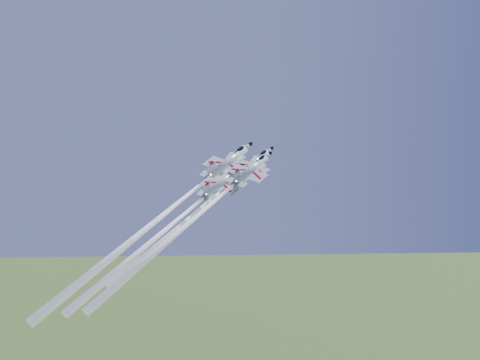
{
  "coord_description": "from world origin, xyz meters",
  "views": [
    {
      "loc": [
        -6.02,
        -120.81,
        94.11
      ],
      "look_at": [
        0.0,
        0.0,
        84.41
      ],
      "focal_mm": 40.0,
      "sensor_mm": 36.0,
      "label": 1
    }
  ],
  "objects_px": {
    "jet_slot": "(172,224)",
    "jet_lead": "(207,204)",
    "jet_right": "(198,215)",
    "jet_left": "(166,212)"
  },
  "relations": [
    {
      "from": "jet_left",
      "to": "jet_lead",
      "type": "bearing_deg",
      "value": 68.12
    },
    {
      "from": "jet_right",
      "to": "jet_slot",
      "type": "distance_m",
      "value": 5.61
    },
    {
      "from": "jet_slot",
      "to": "jet_left",
      "type": "bearing_deg",
      "value": 145.0
    },
    {
      "from": "jet_right",
      "to": "jet_slot",
      "type": "relative_size",
      "value": 1.08
    },
    {
      "from": "jet_right",
      "to": "jet_slot",
      "type": "bearing_deg",
      "value": -148.24
    },
    {
      "from": "jet_lead",
      "to": "jet_slot",
      "type": "relative_size",
      "value": 1.07
    },
    {
      "from": "jet_lead",
      "to": "jet_slot",
      "type": "xyz_separation_m",
      "value": [
        -6.93,
        -10.17,
        -2.9
      ]
    },
    {
      "from": "jet_lead",
      "to": "jet_right",
      "type": "bearing_deg",
      "value": -60.38
    },
    {
      "from": "jet_slot",
      "to": "jet_lead",
      "type": "bearing_deg",
      "value": 94.21
    },
    {
      "from": "jet_lead",
      "to": "jet_right",
      "type": "xyz_separation_m",
      "value": [
        -1.68,
        -10.79,
        -1.02
      ]
    }
  ]
}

